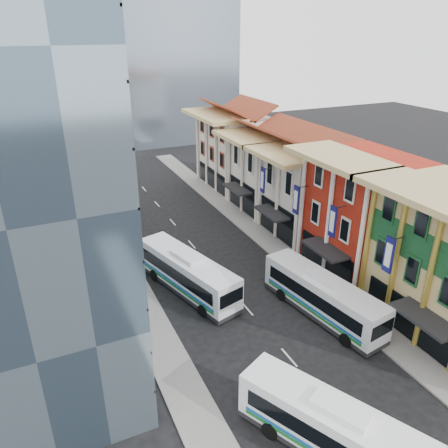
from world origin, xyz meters
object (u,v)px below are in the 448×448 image
bus_left_near (337,431)px  bus_left_far (188,272)px  bus_right (323,295)px  office_tower (5,157)px

bus_left_near → bus_left_far: bus_left_far is taller
bus_left_near → bus_right: bearing=30.5°
bus_right → bus_left_far: bearing=128.4°
office_tower → bus_left_near: office_tower is taller
bus_left_far → bus_right: 12.57m
bus_left_near → bus_left_far: bearing=68.2°
bus_left_far → bus_right: bearing=-58.1°
office_tower → bus_left_near: size_ratio=2.44×
bus_left_far → bus_right: size_ratio=1.02×
bus_left_near → bus_right: bus_right is taller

